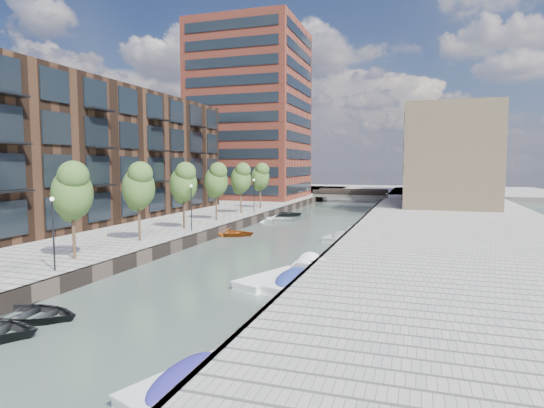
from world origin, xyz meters
The scene contains 30 objects.
water centered at (0.00, 40.00, 0.00)m, with size 300.00×300.00×0.00m, color #38473F.
quay_left centered at (-36.00, 40.00, 0.50)m, with size 60.00×140.00×1.00m, color gray.
quay_right centered at (16.00, 40.00, 0.50)m, with size 20.00×140.00×1.00m, color gray.
quay_wall_left centered at (-6.10, 40.00, 0.50)m, with size 0.25×140.00×1.00m, color #332823.
quay_wall_right centered at (6.10, 40.00, 0.50)m, with size 0.25×140.00×1.00m, color #332823.
far_closure centered at (0.00, 100.00, 0.50)m, with size 80.00×40.00×1.00m, color gray.
apartment_block centered at (-20.00, 30.00, 8.00)m, with size 8.00×38.00×14.00m, color black.
tower centered at (-17.00, 65.00, 16.00)m, with size 18.00×18.00×30.00m, color brown.
tan_block_near centered at (16.00, 62.00, 8.00)m, with size 12.00×25.00×14.00m, color tan.
tan_block_far centered at (16.00, 88.00, 9.00)m, with size 12.00×20.00×16.00m, color tan.
bridge centered at (0.00, 72.00, 1.39)m, with size 13.00×6.00×1.30m.
tree_1 centered at (-8.50, 11.00, 5.31)m, with size 2.50×2.50×5.95m.
tree_2 centered at (-8.50, 18.00, 5.31)m, with size 2.50×2.50×5.95m.
tree_3 centered at (-8.50, 25.00, 5.31)m, with size 2.50×2.50×5.95m.
tree_4 centered at (-8.50, 32.00, 5.31)m, with size 2.50×2.50×5.95m.
tree_5 centered at (-8.50, 39.00, 5.31)m, with size 2.50×2.50×5.95m.
tree_6 centered at (-8.50, 46.00, 5.31)m, with size 2.50×2.50×5.95m.
lamp_0 centered at (-7.20, 8.00, 3.51)m, with size 0.24×0.24×4.12m.
lamp_1 centered at (-7.20, 24.00, 3.51)m, with size 0.24×0.24×4.12m.
lamp_2 centered at (-7.20, 40.00, 3.51)m, with size 0.24×0.24×4.12m.
sloop_1 centered at (-4.38, 3.49, 0.00)m, with size 3.31×4.63×0.96m, color black.
sloop_2 centered at (-5.40, 28.16, 0.00)m, with size 3.51×4.91×1.02m, color #964010.
sloop_3 centered at (-4.48, 40.43, 0.00)m, with size 3.54×4.95×1.03m, color white.
sloop_4 centered at (-5.25, 45.94, 0.00)m, with size 3.68×5.16×1.07m, color black.
motorboat_0 centered at (5.49, 0.40, 0.18)m, with size 3.05×4.74×1.50m.
motorboat_1 centered at (5.35, 15.36, 0.22)m, with size 2.31×5.50×1.78m.
motorboat_2 centered at (4.42, 13.39, 0.11)m, with size 3.86×5.79×1.83m.
motorboat_3 centered at (5.58, 13.17, 0.23)m, with size 3.74×6.05×1.91m.
motorboat_4 centered at (5.44, 29.75, 0.21)m, with size 2.98×5.38×1.70m.
car centered at (10.28, 67.26, 1.58)m, with size 1.36×3.38×1.15m, color #929497.
Camera 1 is at (12.07, -11.94, 6.91)m, focal length 30.00 mm.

